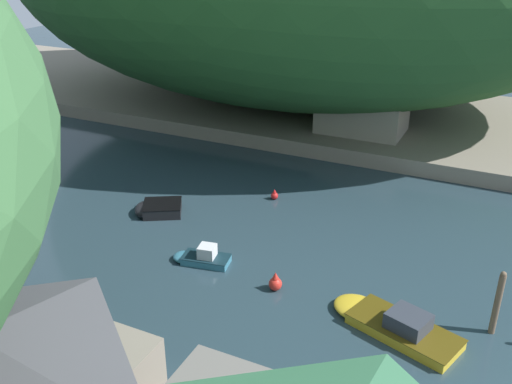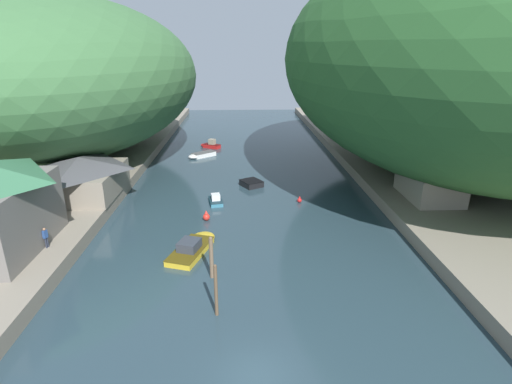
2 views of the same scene
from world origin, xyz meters
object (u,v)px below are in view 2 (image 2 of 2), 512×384
(boat_small_dinghy, at_px, (250,183))
(boat_moored_right, at_px, (201,155))
(boat_far_upstream, at_px, (215,200))
(boat_yellow_tender, at_px, (193,247))
(right_bank_cottage, at_px, (430,179))
(person_on_quay, at_px, (45,236))
(boathouse_shed, at_px, (81,175))
(channel_buoy_far, at_px, (299,200))
(channel_buoy_near, at_px, (206,216))
(boat_far_right_bank, at_px, (210,145))

(boat_small_dinghy, bearing_deg, boat_moored_right, 87.50)
(boat_far_upstream, relative_size, boat_yellow_tender, 0.51)
(boat_moored_right, bearing_deg, right_bank_cottage, -170.09)
(boat_far_upstream, xyz_separation_m, person_on_quay, (-12.47, -12.37, 1.87))
(boathouse_shed, xyz_separation_m, boat_yellow_tender, (12.89, -11.01, -2.96))
(boat_far_upstream, height_order, channel_buoy_far, boat_far_upstream)
(channel_buoy_far, height_order, person_on_quay, person_on_quay)
(boathouse_shed, relative_size, boat_far_upstream, 2.94)
(right_bank_cottage, xyz_separation_m, boat_small_dinghy, (-18.49, 8.32, -2.95))
(channel_buoy_near, bearing_deg, channel_buoy_far, 24.19)
(channel_buoy_far, bearing_deg, channel_buoy_near, -155.81)
(boat_far_upstream, distance_m, boat_small_dinghy, 6.94)
(boathouse_shed, relative_size, channel_buoy_near, 9.62)
(boat_small_dinghy, distance_m, channel_buoy_far, 8.08)
(right_bank_cottage, height_order, boat_far_right_bank, right_bank_cottage)
(boathouse_shed, distance_m, right_bank_cottage, 36.65)
(boat_small_dinghy, bearing_deg, channel_buoy_far, -79.24)
(right_bank_cottage, relative_size, boat_far_right_bank, 2.02)
(boat_far_right_bank, xyz_separation_m, boat_moored_right, (-1.02, -6.25, -0.13))
(boat_small_dinghy, bearing_deg, person_on_quay, -162.52)
(channel_buoy_far, bearing_deg, boat_small_dinghy, 131.03)
(boathouse_shed, xyz_separation_m, boat_moored_right, (10.78, 19.62, -3.00))
(boat_far_upstream, height_order, person_on_quay, person_on_quay)
(boathouse_shed, bearing_deg, boat_moored_right, 61.21)
(right_bank_cottage, height_order, person_on_quay, right_bank_cottage)
(boathouse_shed, xyz_separation_m, boat_small_dinghy, (18.07, 5.78, -2.99))
(boat_far_right_bank, height_order, person_on_quay, person_on_quay)
(boat_yellow_tender, relative_size, boat_small_dinghy, 1.82)
(channel_buoy_near, bearing_deg, boathouse_shed, 160.62)
(boat_far_upstream, xyz_separation_m, channel_buoy_far, (9.26, -0.38, -0.04))
(boat_moored_right, distance_m, person_on_quay, 33.26)
(boathouse_shed, height_order, boat_small_dinghy, boathouse_shed)
(boat_small_dinghy, height_order, channel_buoy_far, channel_buoy_far)
(boathouse_shed, distance_m, boat_small_dinghy, 19.21)
(boat_far_right_bank, height_order, channel_buoy_near, boat_far_right_bank)
(boathouse_shed, height_order, right_bank_cottage, boathouse_shed)
(boat_yellow_tender, height_order, person_on_quay, person_on_quay)
(right_bank_cottage, relative_size, channel_buoy_far, 10.01)
(right_bank_cottage, xyz_separation_m, channel_buoy_far, (-13.19, 2.23, -3.00))
(boathouse_shed, bearing_deg, person_on_quay, -82.36)
(person_on_quay, bearing_deg, boat_yellow_tender, -68.05)
(right_bank_cottage, height_order, channel_buoy_far, right_bank_cottage)
(right_bank_cottage, height_order, boat_moored_right, right_bank_cottage)
(right_bank_cottage, bearing_deg, channel_buoy_far, 170.40)
(boat_yellow_tender, xyz_separation_m, boat_far_right_bank, (-1.09, 36.88, 0.08))
(boat_far_right_bank, bearing_deg, person_on_quay, -164.36)
(channel_buoy_near, relative_size, channel_buoy_far, 1.38)
(boathouse_shed, height_order, person_on_quay, boathouse_shed)
(right_bank_cottage, xyz_separation_m, boat_moored_right, (-25.78, 22.17, -2.96))
(boat_small_dinghy, distance_m, boat_moored_right, 15.65)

